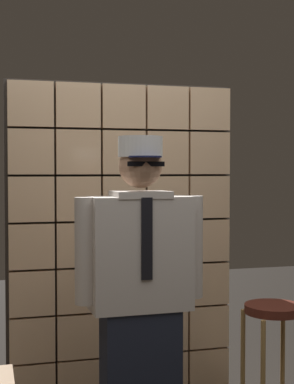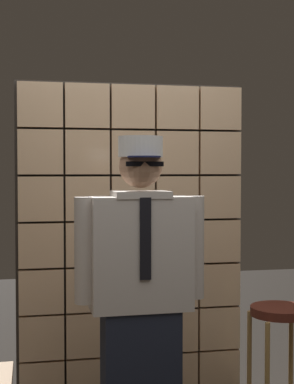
# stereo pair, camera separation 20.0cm
# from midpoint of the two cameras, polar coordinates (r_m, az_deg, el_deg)

# --- Properties ---
(glass_block_wall) EXTENTS (1.54, 0.10, 2.15)m
(glass_block_wall) POSITION_cam_midpoint_polar(r_m,az_deg,el_deg) (3.93, 0.01, -4.99)
(glass_block_wall) COLOR #E0B78C
(glass_block_wall) RESTS_ON ground
(standing_person) EXTENTS (0.68, 0.29, 1.71)m
(standing_person) POSITION_cam_midpoint_polar(r_m,az_deg,el_deg) (3.04, 1.28, -10.14)
(standing_person) COLOR #1E2333
(standing_person) RESTS_ON ground
(bar_stool) EXTENTS (0.34, 0.34, 0.76)m
(bar_stool) POSITION_cam_midpoint_polar(r_m,az_deg,el_deg) (3.56, 14.50, -13.85)
(bar_stool) COLOR #592319
(bar_stool) RESTS_ON ground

